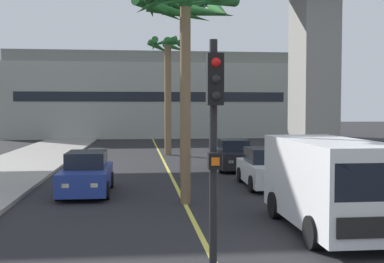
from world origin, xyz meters
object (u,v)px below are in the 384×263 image
(car_queue_front, at_px, (266,169))
(palm_tree_mid_median, at_px, (184,31))
(traffic_light_median_near, at_px, (214,140))
(palm_tree_near_median, at_px, (185,23))
(car_queue_second, at_px, (87,174))
(palm_tree_far_median, at_px, (168,67))
(delivery_van, at_px, (328,182))
(car_queue_third, at_px, (233,156))

(car_queue_front, height_order, palm_tree_mid_median, palm_tree_mid_median)
(traffic_light_median_near, distance_m, palm_tree_near_median, 9.46)
(traffic_light_median_near, bearing_deg, palm_tree_near_median, 87.10)
(car_queue_second, height_order, palm_tree_mid_median, palm_tree_mid_median)
(traffic_light_median_near, distance_m, palm_tree_far_median, 25.99)
(car_queue_front, xyz_separation_m, car_queue_second, (-7.05, -0.85, 0.00))
(palm_tree_near_median, bearing_deg, traffic_light_median_near, -92.90)
(delivery_van, bearing_deg, palm_tree_far_median, 97.64)
(traffic_light_median_near, height_order, palm_tree_near_median, palm_tree_near_median)
(car_queue_third, height_order, palm_tree_mid_median, palm_tree_mid_median)
(palm_tree_mid_median, bearing_deg, car_queue_second, -139.54)
(car_queue_front, height_order, car_queue_second, same)
(delivery_van, height_order, palm_tree_mid_median, palm_tree_mid_median)
(car_queue_front, bearing_deg, palm_tree_near_median, -138.89)
(car_queue_third, height_order, palm_tree_far_median, palm_tree_far_median)
(traffic_light_median_near, bearing_deg, car_queue_second, 105.17)
(delivery_van, distance_m, palm_tree_mid_median, 11.40)
(traffic_light_median_near, bearing_deg, palm_tree_far_median, 87.90)
(car_queue_second, relative_size, palm_tree_mid_median, 0.49)
(palm_tree_mid_median, relative_size, palm_tree_far_median, 1.05)
(car_queue_second, xyz_separation_m, delivery_van, (6.77, -6.29, 0.57))
(car_queue_front, height_order, palm_tree_far_median, palm_tree_far_median)
(palm_tree_near_median, bearing_deg, palm_tree_far_median, 88.32)
(car_queue_front, distance_m, car_queue_second, 7.10)
(car_queue_third, bearing_deg, car_queue_front, -87.62)
(car_queue_third, bearing_deg, palm_tree_mid_median, -133.40)
(car_queue_front, height_order, delivery_van, delivery_van)
(palm_tree_near_median, bearing_deg, palm_tree_mid_median, 84.89)
(delivery_van, bearing_deg, traffic_light_median_near, -127.73)
(car_queue_second, relative_size, palm_tree_near_median, 0.58)
(palm_tree_near_median, bearing_deg, delivery_van, -50.60)
(delivery_van, xyz_separation_m, palm_tree_near_median, (-3.30, 4.02, 4.69))
(car_queue_second, bearing_deg, traffic_light_median_near, -74.83)
(palm_tree_near_median, relative_size, palm_tree_far_median, 0.88)
(car_queue_front, relative_size, palm_tree_mid_median, 0.50)
(palm_tree_mid_median, xyz_separation_m, palm_tree_far_median, (-0.01, 11.23, -0.64))
(car_queue_front, height_order, car_queue_third, same)
(car_queue_front, xyz_separation_m, delivery_van, (-0.28, -7.14, 0.57))
(car_queue_front, xyz_separation_m, car_queue_third, (-0.23, 5.55, 0.00))
(car_queue_third, distance_m, delivery_van, 12.71)
(car_queue_front, xyz_separation_m, palm_tree_mid_median, (-3.07, 2.55, 5.87))
(palm_tree_near_median, distance_m, palm_tree_mid_median, 5.72)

